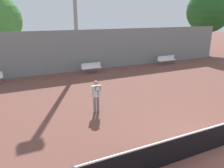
{
  "coord_description": "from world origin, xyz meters",
  "views": [
    {
      "loc": [
        -6.55,
        -4.72,
        4.74
      ],
      "look_at": [
        -1.45,
        6.09,
        0.96
      ],
      "focal_mm": 35.0,
      "sensor_mm": 36.0,
      "label": 1
    }
  ],
  "objects_px": {
    "tennis_player": "(96,95)",
    "tennis_net": "(218,136)",
    "light_pole_near_left": "(75,0)",
    "bench_adjacent_court": "(91,67)",
    "bench_courtside_near": "(166,59)",
    "tree_green_broad": "(209,11)"
  },
  "relations": [
    {
      "from": "tennis_player",
      "to": "tennis_net",
      "type": "bearing_deg",
      "value": -57.88
    },
    {
      "from": "light_pole_near_left",
      "to": "bench_adjacent_court",
      "type": "bearing_deg",
      "value": -58.28
    },
    {
      "from": "tennis_player",
      "to": "light_pole_near_left",
      "type": "relative_size",
      "value": 0.16
    },
    {
      "from": "bench_courtside_near",
      "to": "bench_adjacent_court",
      "type": "distance_m",
      "value": 8.02
    },
    {
      "from": "bench_courtside_near",
      "to": "tree_green_broad",
      "type": "bearing_deg",
      "value": 19.12
    },
    {
      "from": "bench_courtside_near",
      "to": "light_pole_near_left",
      "type": "distance_m",
      "value": 10.41
    },
    {
      "from": "tennis_net",
      "to": "bench_adjacent_court",
      "type": "relative_size",
      "value": 6.36
    },
    {
      "from": "tennis_net",
      "to": "light_pole_near_left",
      "type": "height_order",
      "value": "light_pole_near_left"
    },
    {
      "from": "tennis_net",
      "to": "tree_green_broad",
      "type": "distance_m",
      "value": 22.56
    },
    {
      "from": "tennis_net",
      "to": "tree_green_broad",
      "type": "bearing_deg",
      "value": 44.09
    },
    {
      "from": "bench_courtside_near",
      "to": "tree_green_broad",
      "type": "distance_m",
      "value": 9.87
    },
    {
      "from": "bench_courtside_near",
      "to": "tennis_player",
      "type": "bearing_deg",
      "value": -144.09
    },
    {
      "from": "bench_courtside_near",
      "to": "bench_adjacent_court",
      "type": "relative_size",
      "value": 1.18
    },
    {
      "from": "tree_green_broad",
      "to": "bench_adjacent_court",
      "type": "bearing_deg",
      "value": -170.06
    },
    {
      "from": "tennis_net",
      "to": "tennis_player",
      "type": "distance_m",
      "value": 5.69
    },
    {
      "from": "bench_adjacent_court",
      "to": "tree_green_broad",
      "type": "xyz_separation_m",
      "value": [
        16.21,
        2.84,
        4.7
      ]
    },
    {
      "from": "tennis_player",
      "to": "bench_adjacent_court",
      "type": "xyz_separation_m",
      "value": [
        2.52,
        7.63,
        -0.42
      ]
    },
    {
      "from": "light_pole_near_left",
      "to": "tree_green_broad",
      "type": "height_order",
      "value": "light_pole_near_left"
    },
    {
      "from": "bench_adjacent_court",
      "to": "tennis_player",
      "type": "bearing_deg",
      "value": -108.3
    },
    {
      "from": "bench_adjacent_court",
      "to": "tree_green_broad",
      "type": "relative_size",
      "value": 0.22
    },
    {
      "from": "bench_courtside_near",
      "to": "bench_adjacent_court",
      "type": "xyz_separation_m",
      "value": [
        -8.02,
        -0.0,
        -0.0
      ]
    },
    {
      "from": "bench_adjacent_court",
      "to": "bench_courtside_near",
      "type": "bearing_deg",
      "value": 0.0
    }
  ]
}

